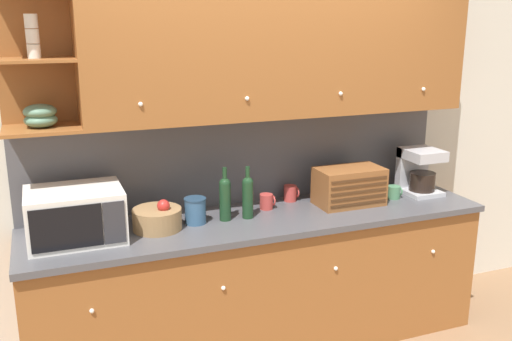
# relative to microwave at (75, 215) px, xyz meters

# --- Properties ---
(ground_plane) EXTENTS (24.00, 24.00, 0.00)m
(ground_plane) POSITION_rel_microwave_xyz_m (1.13, 0.32, -1.06)
(ground_plane) COLOR #896647
(wall_back) EXTENTS (5.35, 0.06, 2.60)m
(wall_back) POSITION_rel_microwave_xyz_m (1.13, 0.35, 0.24)
(wall_back) COLOR beige
(wall_back) RESTS_ON ground_plane
(counter_unit) EXTENTS (2.97, 0.68, 0.91)m
(counter_unit) POSITION_rel_microwave_xyz_m (1.13, -0.01, -0.60)
(counter_unit) COLOR #935628
(counter_unit) RESTS_ON ground_plane
(backsplash_panel) EXTENTS (2.95, 0.01, 0.62)m
(backsplash_panel) POSITION_rel_microwave_xyz_m (1.13, 0.31, 0.16)
(backsplash_panel) COLOR #4C4C51
(backsplash_panel) RESTS_ON counter_unit
(upper_cabinets) EXTENTS (2.95, 0.37, 0.82)m
(upper_cabinets) POSITION_rel_microwave_xyz_m (1.30, 0.14, 0.87)
(upper_cabinets) COLOR #935628
(upper_cabinets) RESTS_ON backsplash_panel
(microwave) EXTENTS (0.53, 0.42, 0.30)m
(microwave) POSITION_rel_microwave_xyz_m (0.00, 0.00, 0.00)
(microwave) COLOR silver
(microwave) RESTS_ON counter_unit
(fruit_basket) EXTENTS (0.29, 0.29, 0.19)m
(fruit_basket) POSITION_rel_microwave_xyz_m (0.47, -0.00, -0.08)
(fruit_basket) COLOR #937047
(fruit_basket) RESTS_ON counter_unit
(storage_canister) EXTENTS (0.14, 0.14, 0.16)m
(storage_canister) POSITION_rel_microwave_xyz_m (0.70, 0.02, -0.07)
(storage_canister) COLOR #33567A
(storage_canister) RESTS_ON counter_unit
(wine_bottle) EXTENTS (0.07, 0.07, 0.34)m
(wine_bottle) POSITION_rel_microwave_xyz_m (0.89, 0.01, 0.00)
(wine_bottle) COLOR #19381E
(wine_bottle) RESTS_ON counter_unit
(second_wine_bottle) EXTENTS (0.07, 0.07, 0.34)m
(second_wine_bottle) POSITION_rel_microwave_xyz_m (1.04, -0.01, 0.00)
(second_wine_bottle) COLOR #19381E
(second_wine_bottle) RESTS_ON counter_unit
(mug) EXTENTS (0.10, 0.09, 0.10)m
(mug) POSITION_rel_microwave_xyz_m (1.22, 0.11, -0.10)
(mug) COLOR #B73D38
(mug) RESTS_ON counter_unit
(mug_blue_second) EXTENTS (0.10, 0.09, 0.11)m
(mug_blue_second) POSITION_rel_microwave_xyz_m (1.44, 0.21, -0.09)
(mug_blue_second) COLOR #B73D38
(mug_blue_second) RESTS_ON counter_unit
(bread_box) EXTENTS (0.45, 0.26, 0.25)m
(bread_box) POSITION_rel_microwave_xyz_m (1.78, 0.00, -0.02)
(bread_box) COLOR brown
(bread_box) RESTS_ON counter_unit
(mug_patterned_third) EXTENTS (0.10, 0.09, 0.09)m
(mug_patterned_third) POSITION_rel_microwave_xyz_m (2.14, 0.00, -0.10)
(mug_patterned_third) COLOR #4C845B
(mug_patterned_third) RESTS_ON counter_unit
(coffee_maker) EXTENTS (0.24, 0.28, 0.33)m
(coffee_maker) POSITION_rel_microwave_xyz_m (2.38, 0.06, 0.02)
(coffee_maker) COLOR #B7B7BC
(coffee_maker) RESTS_ON counter_unit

